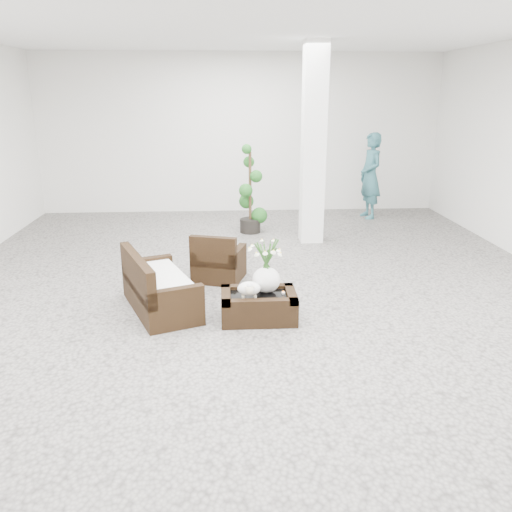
{
  "coord_description": "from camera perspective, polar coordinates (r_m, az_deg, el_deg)",
  "views": [
    {
      "loc": [
        -0.4,
        -6.56,
        2.64
      ],
      "look_at": [
        0.0,
        -0.1,
        0.62
      ],
      "focal_mm": 36.85,
      "sensor_mm": 36.0,
      "label": 1
    }
  ],
  "objects": [
    {
      "name": "ground",
      "position": [
        7.09,
        -0.05,
        -4.55
      ],
      "size": [
        11.0,
        11.0,
        0.0
      ],
      "primitive_type": "plane",
      "color": "gray",
      "rests_on": "ground"
    },
    {
      "name": "planter_narcissus",
      "position": [
        6.29,
        1.14,
        -0.51
      ],
      "size": [
        0.44,
        0.44,
        0.8
      ],
      "primitive_type": null,
      "color": "white",
      "rests_on": "coffee_table"
    },
    {
      "name": "coffee_table",
      "position": [
        6.39,
        0.28,
        -5.56
      ],
      "size": [
        0.9,
        0.6,
        0.31
      ],
      "primitive_type": "cube",
      "color": "black",
      "rests_on": "ground"
    },
    {
      "name": "tealight",
      "position": [
        6.37,
        2.97,
        -3.99
      ],
      "size": [
        0.04,
        0.04,
        0.03
      ],
      "primitive_type": "cylinder",
      "color": "white",
      "rests_on": "coffee_table"
    },
    {
      "name": "sheep_figurine",
      "position": [
        6.19,
        -0.76,
        -3.71
      ],
      "size": [
        0.28,
        0.23,
        0.21
      ],
      "primitive_type": "ellipsoid",
      "color": "white",
      "rests_on": "coffee_table"
    },
    {
      "name": "shopper",
      "position": [
        11.74,
        12.31,
        8.49
      ],
      "size": [
        0.54,
        0.73,
        1.84
      ],
      "primitive_type": "imported",
      "rotation": [
        0.0,
        0.0,
        -1.41
      ],
      "color": "#32676F",
      "rests_on": "ground"
    },
    {
      "name": "loveseat",
      "position": [
        6.7,
        -10.33,
        -2.75
      ],
      "size": [
        1.15,
        1.55,
        0.75
      ],
      "primitive_type": "cube",
      "rotation": [
        0.0,
        0.0,
        1.95
      ],
      "color": "black",
      "rests_on": "ground"
    },
    {
      "name": "armchair",
      "position": [
        7.69,
        -4.05,
        0.03
      ],
      "size": [
        0.83,
        0.81,
        0.72
      ],
      "primitive_type": "cube",
      "rotation": [
        0.0,
        0.0,
        2.85
      ],
      "color": "black",
      "rests_on": "ground"
    },
    {
      "name": "column",
      "position": [
        9.54,
        6.25,
        11.86
      ],
      "size": [
        0.4,
        0.4,
        3.5
      ],
      "primitive_type": "cube",
      "color": "white",
      "rests_on": "ground"
    },
    {
      "name": "topiary",
      "position": [
        10.22,
        -0.64,
        7.18
      ],
      "size": [
        0.45,
        0.45,
        1.68
      ],
      "primitive_type": null,
      "color": "#1B4F19",
      "rests_on": "ground"
    }
  ]
}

